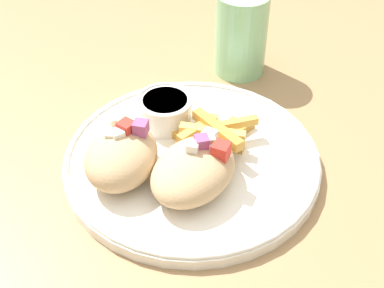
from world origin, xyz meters
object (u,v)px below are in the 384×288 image
(plate, at_px, (192,159))
(pita_sandwich_near, at_px, (194,170))
(pita_sandwich_far, at_px, (121,155))
(fries_pile, at_px, (213,135))
(water_glass, at_px, (241,37))
(sauce_ramekin, at_px, (165,109))

(plate, bearing_deg, pita_sandwich_near, -132.94)
(pita_sandwich_near, height_order, pita_sandwich_far, pita_sandwich_far)
(pita_sandwich_near, distance_m, pita_sandwich_far, 0.08)
(fries_pile, bearing_deg, water_glass, 30.78)
(plate, xyz_separation_m, pita_sandwich_near, (-0.03, -0.04, 0.03))
(pita_sandwich_near, distance_m, fries_pile, 0.08)
(fries_pile, relative_size, water_glass, 0.94)
(plate, bearing_deg, pita_sandwich_far, 154.01)
(plate, height_order, pita_sandwich_far, pita_sandwich_far)
(water_glass, bearing_deg, fries_pile, -149.22)
(plate, relative_size, fries_pile, 2.68)
(fries_pile, relative_size, sauce_ramekin, 1.58)
(plate, distance_m, fries_pile, 0.04)
(fries_pile, distance_m, water_glass, 0.19)
(plate, xyz_separation_m, sauce_ramekin, (0.02, 0.07, 0.03))
(plate, relative_size, pita_sandwich_far, 2.34)
(pita_sandwich_near, distance_m, water_glass, 0.27)
(pita_sandwich_near, distance_m, sauce_ramekin, 0.12)
(pita_sandwich_near, xyz_separation_m, water_glass, (0.23, 0.13, 0.02))
(plate, height_order, fries_pile, fries_pile)
(pita_sandwich_near, relative_size, sauce_ramekin, 1.78)
(sauce_ramekin, bearing_deg, pita_sandwich_far, -161.68)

